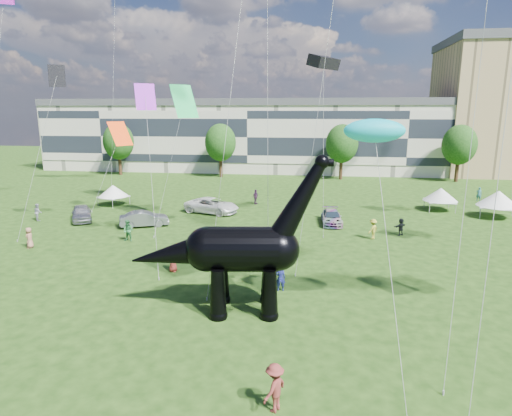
# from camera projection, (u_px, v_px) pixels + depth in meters

# --- Properties ---
(ground) EXTENTS (220.00, 220.00, 0.00)m
(ground) POSITION_uv_depth(u_px,v_px,m) (231.00, 350.00, 19.93)
(ground) COLOR #16330C
(ground) RESTS_ON ground
(terrace_row) EXTENTS (78.00, 11.00, 12.00)m
(terrace_row) POSITION_uv_depth(u_px,v_px,m) (252.00, 138.00, 79.58)
(terrace_row) COLOR beige
(terrace_row) RESTS_ON ground
(tree_far_left) EXTENTS (5.20, 5.20, 9.44)m
(tree_far_left) POSITION_uv_depth(u_px,v_px,m) (118.00, 139.00, 73.69)
(tree_far_left) COLOR #382314
(tree_far_left) RESTS_ON ground
(tree_mid_left) EXTENTS (5.20, 5.20, 9.44)m
(tree_mid_left) POSITION_uv_depth(u_px,v_px,m) (220.00, 140.00, 71.34)
(tree_mid_left) COLOR #382314
(tree_mid_left) RESTS_ON ground
(tree_mid_right) EXTENTS (5.20, 5.20, 9.44)m
(tree_mid_right) POSITION_uv_depth(u_px,v_px,m) (342.00, 141.00, 68.73)
(tree_mid_right) COLOR #382314
(tree_mid_right) RESTS_ON ground
(tree_far_right) EXTENTS (5.20, 5.20, 9.44)m
(tree_far_right) POSITION_uv_depth(u_px,v_px,m) (460.00, 142.00, 66.38)
(tree_far_right) COLOR #382314
(tree_far_right) RESTS_ON ground
(dinosaur_sculpture) EXTENTS (11.10, 3.42, 9.03)m
(dinosaur_sculpture) POSITION_uv_depth(u_px,v_px,m) (235.00, 252.00, 23.23)
(dinosaur_sculpture) COLOR black
(dinosaur_sculpture) RESTS_ON ground
(car_silver) EXTENTS (3.92, 4.94, 1.58)m
(car_silver) POSITION_uv_depth(u_px,v_px,m) (82.00, 213.00, 43.38)
(car_silver) COLOR #ADACB1
(car_silver) RESTS_ON ground
(car_grey) EXTENTS (4.86, 3.35, 1.52)m
(car_grey) POSITION_uv_depth(u_px,v_px,m) (144.00, 219.00, 41.17)
(car_grey) COLOR slate
(car_grey) RESTS_ON ground
(car_white) EXTENTS (6.54, 4.43, 1.66)m
(car_white) POSITION_uv_depth(u_px,v_px,m) (212.00, 206.00, 46.65)
(car_white) COLOR silver
(car_white) RESTS_ON ground
(car_dark) EXTENTS (2.12, 4.74, 1.35)m
(car_dark) POSITION_uv_depth(u_px,v_px,m) (332.00, 217.00, 42.10)
(car_dark) COLOR #595960
(car_dark) RESTS_ON ground
(gazebo_near) EXTENTS (3.79, 3.79, 2.56)m
(gazebo_near) POSITION_uv_depth(u_px,v_px,m) (441.00, 195.00, 47.70)
(gazebo_near) COLOR silver
(gazebo_near) RESTS_ON ground
(gazebo_far) EXTENTS (5.25, 5.25, 2.86)m
(gazebo_far) POSITION_uv_depth(u_px,v_px,m) (498.00, 199.00, 44.36)
(gazebo_far) COLOR white
(gazebo_far) RESTS_ON ground
(gazebo_left) EXTENTS (4.57, 4.57, 2.41)m
(gazebo_left) POSITION_uv_depth(u_px,v_px,m) (113.00, 191.00, 50.43)
(gazebo_left) COLOR silver
(gazebo_left) RESTS_ON ground
(visitors) EXTENTS (48.97, 42.44, 1.89)m
(visitors) POSITION_uv_depth(u_px,v_px,m) (240.00, 237.00, 34.74)
(visitors) COLOR navy
(visitors) RESTS_ON ground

